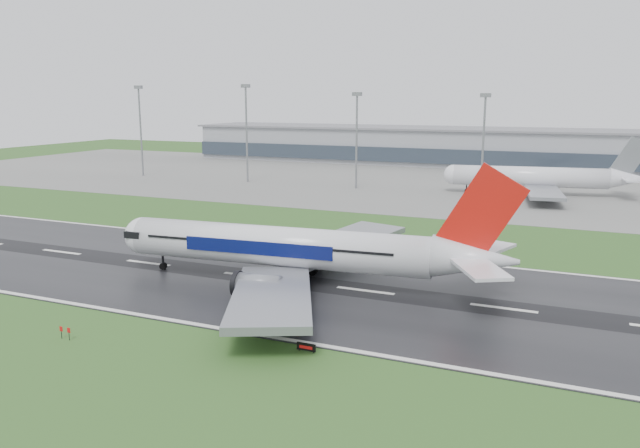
% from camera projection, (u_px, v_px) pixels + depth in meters
% --- Properties ---
extents(ground, '(520.00, 520.00, 0.00)m').
position_uv_depth(ground, '(249.00, 276.00, 100.31)').
color(ground, '#274F1D').
rests_on(ground, ground).
extents(runway, '(400.00, 45.00, 0.10)m').
position_uv_depth(runway, '(249.00, 276.00, 100.30)').
color(runway, black).
rests_on(runway, ground).
extents(apron, '(400.00, 130.00, 0.08)m').
position_uv_depth(apron, '(430.00, 182.00, 212.83)').
color(apron, slate).
rests_on(apron, ground).
extents(terminal, '(240.00, 36.00, 15.00)m').
position_uv_depth(terminal, '(463.00, 147.00, 265.35)').
color(terminal, gray).
rests_on(terminal, ground).
extents(main_airliner, '(68.56, 65.83, 18.70)m').
position_uv_depth(main_airliner, '(304.00, 224.00, 94.58)').
color(main_airliner, silver).
rests_on(main_airliner, runway).
extents(parked_airliner, '(65.57, 62.24, 16.98)m').
position_uv_depth(parked_airliner, '(539.00, 166.00, 182.75)').
color(parked_airliner, silver).
rests_on(parked_airliner, apron).
extents(runway_sign, '(2.31, 0.69, 1.04)m').
position_uv_depth(runway_sign, '(306.00, 348.00, 70.34)').
color(runway_sign, black).
rests_on(runway_sign, ground).
extents(floodmast_0, '(0.64, 0.64, 31.53)m').
position_uv_depth(floodmast_0, '(141.00, 133.00, 226.56)').
color(floodmast_0, gray).
rests_on(floodmast_0, ground).
extents(floodmast_1, '(0.64, 0.64, 31.63)m').
position_uv_depth(floodmast_1, '(247.00, 136.00, 209.38)').
color(floodmast_1, gray).
rests_on(floodmast_1, ground).
extents(floodmast_2, '(0.64, 0.64, 28.90)m').
position_uv_depth(floodmast_2, '(357.00, 143.00, 194.37)').
color(floodmast_2, gray).
rests_on(floodmast_2, ground).
extents(floodmast_3, '(0.64, 0.64, 28.47)m').
position_uv_depth(floodmast_3, '(483.00, 148.00, 179.35)').
color(floodmast_3, gray).
rests_on(floodmast_3, ground).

